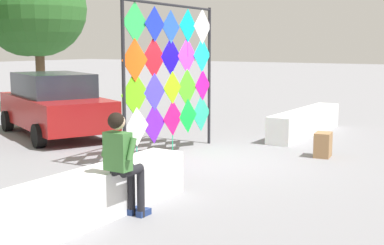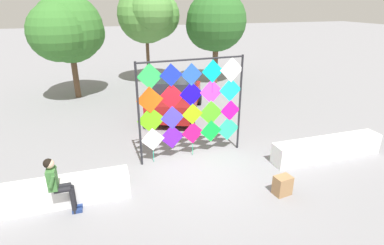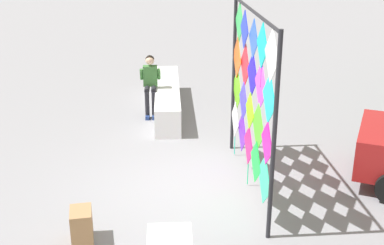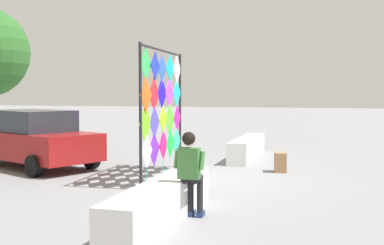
{
  "view_description": "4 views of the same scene",
  "coord_description": "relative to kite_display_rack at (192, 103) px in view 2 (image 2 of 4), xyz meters",
  "views": [
    {
      "loc": [
        -9.33,
        -5.41,
        2.4
      ],
      "look_at": [
        0.02,
        0.53,
        0.77
      ],
      "focal_mm": 49.32,
      "sensor_mm": 36.0,
      "label": 1
    },
    {
      "loc": [
        -2.74,
        -7.63,
        4.85
      ],
      "look_at": [
        -0.12,
        0.7,
        1.34
      ],
      "focal_mm": 28.29,
      "sensor_mm": 36.0,
      "label": 2
    },
    {
      "loc": [
        8.44,
        -0.43,
        4.62
      ],
      "look_at": [
        -0.59,
        0.01,
        1.06
      ],
      "focal_mm": 47.72,
      "sensor_mm": 36.0,
      "label": 3
    },
    {
      "loc": [
        -11.75,
        -3.16,
        2.17
      ],
      "look_at": [
        -0.36,
        0.14,
        1.44
      ],
      "focal_mm": 45.56,
      "sensor_mm": 36.0,
      "label": 4
    }
  ],
  "objects": [
    {
      "name": "tree_broadleaf",
      "position": [
        4.27,
        9.13,
        1.77
      ],
      "size": [
        3.56,
        3.7,
        5.54
      ],
      "color": "brown",
      "rests_on": "ground"
    },
    {
      "name": "seated_vendor",
      "position": [
        -3.92,
        -1.89,
        -0.97
      ],
      "size": [
        0.69,
        0.52,
        1.53
      ],
      "color": "black",
      "rests_on": "ground"
    },
    {
      "name": "ground",
      "position": [
        0.02,
        -1.02,
        -1.88
      ],
      "size": [
        120.0,
        120.0,
        0.0
      ],
      "primitive_type": "plane",
      "color": "gray"
    },
    {
      "name": "parked_car",
      "position": [
        0.55,
        4.18,
        -1.03
      ],
      "size": [
        3.45,
        4.66,
        1.66
      ],
      "color": "maroon",
      "rests_on": "ground"
    },
    {
      "name": "plaza_ledge_right",
      "position": [
        4.23,
        -1.47,
        -1.54
      ],
      "size": [
        3.87,
        0.61,
        0.68
      ],
      "primitive_type": "cube",
      "color": "white",
      "rests_on": "ground"
    },
    {
      "name": "kite_display_rack",
      "position": [
        0.0,
        0.0,
        0.0
      ],
      "size": [
        3.52,
        0.23,
        3.29
      ],
      "color": "#232328",
      "rests_on": "ground"
    },
    {
      "name": "plaza_ledge_left",
      "position": [
        -4.19,
        -1.47,
        -1.54
      ],
      "size": [
        3.87,
        0.61,
        0.68
      ],
      "primitive_type": "cube",
      "color": "white",
      "rests_on": "ground"
    },
    {
      "name": "tree_palm_like",
      "position": [
        -3.95,
        8.12,
        1.69
      ],
      "size": [
        3.63,
        3.9,
        5.28
      ],
      "color": "brown",
      "rests_on": "ground"
    },
    {
      "name": "tree_far_right",
      "position": [
        0.61,
        10.15,
        2.27
      ],
      "size": [
        3.83,
        4.04,
        5.78
      ],
      "color": "brown",
      "rests_on": "ground"
    },
    {
      "name": "cardboard_box_large",
      "position": [
        1.66,
        -2.82,
        -1.61
      ],
      "size": [
        0.5,
        0.39,
        0.54
      ],
      "primitive_type": "cube",
      "rotation": [
        0.0,
        0.0,
        0.14
      ],
      "color": "#9E754C",
      "rests_on": "ground"
    }
  ]
}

